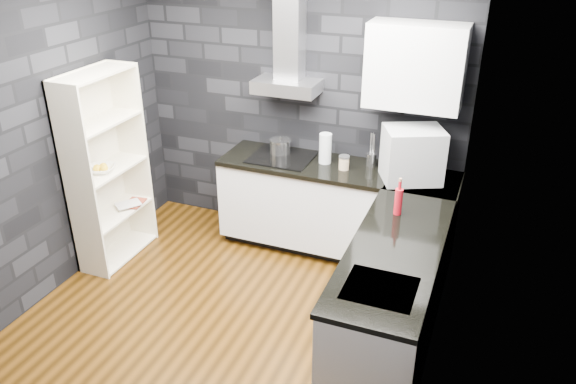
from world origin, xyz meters
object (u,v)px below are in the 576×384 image
Objects in this scene: pot at (280,147)px; fruit_bowl at (101,169)px; bookshelf at (107,169)px; storage_jar at (344,163)px; utensil_crock at (371,160)px; red_bottle at (398,202)px; glass_vase at (325,148)px; appliance_garage at (412,156)px.

pot is 1.66m from fruit_bowl.
storage_jar is at bearing 39.53° from bookshelf.
utensil_crock is at bearing 37.55° from storage_jar.
storage_jar is 0.92m from red_bottle.
fruit_bowl is (0.00, -0.08, 0.04)m from bookshelf.
glass_vase is 2.31× the size of utensil_crock.
bookshelf is (-1.32, -0.93, -0.07)m from pot.
glass_vase is 1.20× the size of fruit_bowl.
bookshelf is at bearing 172.15° from appliance_garage.
bookshelf is (-1.79, -0.88, -0.14)m from glass_vase.
bookshelf reaches higher than red_bottle.
glass_vase reaches higher than storage_jar.
glass_vase reaches higher than red_bottle.
pot is at bearing 149.16° from appliance_garage.
fruit_bowl is (-2.59, -0.87, -0.19)m from appliance_garage.
pot reaches higher than storage_jar.
fruit_bowl is (-1.32, -1.01, -0.03)m from pot.
utensil_crock is at bearing 132.31° from appliance_garage.
utensil_crock reaches higher than storage_jar.
glass_vase is 2.00m from bookshelf.
glass_vase is (0.47, -0.05, 0.07)m from pot.
glass_vase is at bearing 138.11° from red_bottle.
red_bottle is at bearing -112.58° from appliance_garage.
appliance_garage reaches higher than storage_jar.
appliance_garage reaches higher than glass_vase.
utensil_crock is 0.25× the size of appliance_garage.
bookshelf is 0.09m from fruit_bowl.
appliance_garage is at bearing 92.35° from red_bottle.
red_bottle is 0.12× the size of bookshelf.
appliance_garage is at bearing -5.76° from glass_vase.
storage_jar reaches higher than fruit_bowl.
pot is 0.89m from utensil_crock.
red_bottle reaches higher than storage_jar.
pot is at bearing 37.39° from fruit_bowl.
fruit_bowl is at bearing -175.48° from red_bottle.
appliance_garage is (0.60, -0.00, 0.17)m from storage_jar.
red_bottle reaches higher than pot.
bookshelf is at bearing -158.20° from storage_jar.
appliance_garage is 2.72m from bookshelf.
bookshelf is (-2.59, -0.80, -0.22)m from appliance_garage.
red_bottle is at bearing -31.46° from pot.
glass_vase is 0.16× the size of bookshelf.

